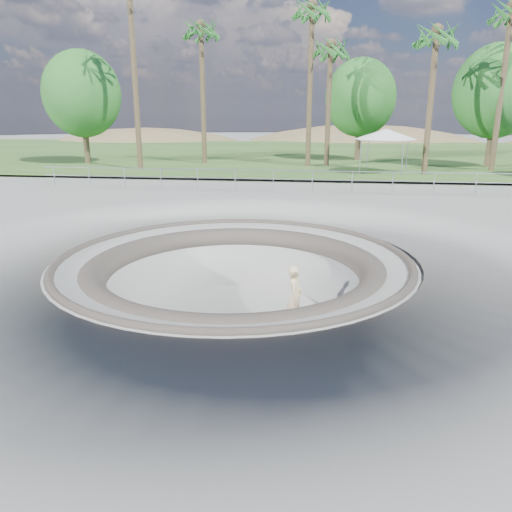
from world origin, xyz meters
TOP-DOWN VIEW (x-y plane):
  - ground at (0.00, 0.00)m, footprint 180.00×180.00m
  - skate_bowl at (0.00, 0.00)m, footprint 14.00×14.00m
  - grass_strip at (0.00, 34.00)m, footprint 180.00×36.00m
  - distant_hills at (3.78, 57.17)m, footprint 103.20×45.00m
  - safety_railing at (0.00, 12.00)m, footprint 25.00×0.06m
  - skateboard at (1.81, -0.50)m, footprint 0.85×0.45m
  - skater at (1.81, -0.50)m, footprint 0.47×0.69m
  - canopy_white at (6.37, 19.34)m, footprint 5.23×5.23m
  - palm_b at (-6.34, 23.74)m, footprint 2.60×2.60m
  - palm_c at (1.46, 22.67)m, footprint 2.60×2.60m
  - palm_d at (2.78, 23.16)m, footprint 2.60×2.60m
  - palm_e at (8.86, 19.08)m, footprint 2.60×2.60m
  - palm_f at (13.63, 21.46)m, footprint 2.60×2.60m
  - bushy_tree_left at (-15.08, 22.55)m, footprint 5.67×5.16m
  - bushy_tree_mid at (5.27, 27.63)m, footprint 5.45×4.96m
  - bushy_tree_right at (14.09, 23.88)m, footprint 5.78×5.25m

SIDE VIEW (x-z plane):
  - distant_hills at x=3.78m, z-range -21.32..7.28m
  - skateboard at x=1.81m, z-range -1.88..-1.79m
  - skate_bowl at x=0.00m, z-range -3.88..0.22m
  - skater at x=1.81m, z-range -1.82..0.00m
  - ground at x=0.00m, z-range 0.00..0.00m
  - grass_strip at x=0.00m, z-range 0.16..0.28m
  - safety_railing at x=0.00m, z-range 0.18..1.20m
  - canopy_white at x=6.37m, z-range 1.30..4.04m
  - bushy_tree_mid at x=5.27m, z-range 1.11..8.98m
  - bushy_tree_left at x=-15.08m, z-range 1.15..9.34m
  - bushy_tree_right at x=14.09m, z-range 1.17..9.51m
  - palm_d at x=2.78m, z-range 3.43..12.53m
  - palm_e at x=8.86m, z-range 3.51..12.79m
  - palm_b at x=-6.34m, z-range 4.05..14.60m
  - palm_f at x=13.63m, z-range 4.18..15.04m
  - palm_c at x=1.46m, z-range 4.42..15.87m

